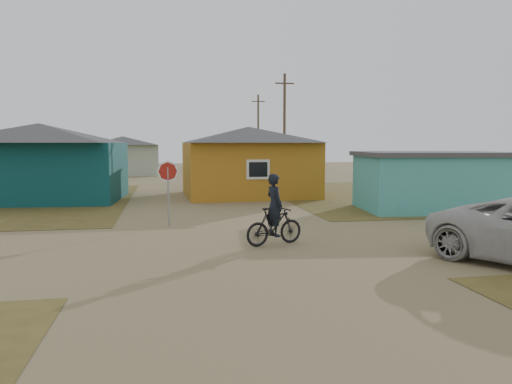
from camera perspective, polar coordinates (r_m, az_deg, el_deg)
The scene contains 12 objects.
ground at distance 14.35m, azimuth -1.64°, elevation -6.41°, with size 120.00×120.00×0.00m, color olive.
grass_ne at distance 31.47m, azimuth 20.58°, elevation -0.17°, with size 20.00×18.00×0.00m, color brown.
house_teal at distance 28.13m, azimuth -23.43°, elevation 3.27°, with size 8.93×7.08×4.00m.
house_yellow at distance 28.27m, azimuth -0.88°, elevation 3.64°, with size 7.72×6.76×3.90m.
shed_turquoise at distance 23.50m, azimuth 19.36°, elevation 1.22°, with size 6.71×4.93×2.60m.
house_pale_west at distance 48.05m, azimuth -14.93°, elevation 4.10°, with size 7.04×6.15×3.60m.
house_beige_east at distance 55.23m, azimuth 2.43°, elevation 4.46°, with size 6.95×6.05×3.60m.
house_pale_north at distance 61.06m, azimuth -21.53°, elevation 4.09°, with size 6.28×5.81×3.40m.
utility_pole_near at distance 36.91m, azimuth 3.27°, elevation 7.41°, with size 1.40×0.20×8.00m.
utility_pole_far at distance 52.77m, azimuth 0.25°, elevation 6.89°, with size 1.40×0.20×8.00m.
stop_sign at distance 18.06m, azimuth -10.03°, elevation 1.60°, with size 0.75×0.26×2.37m.
cyclist at distance 14.63m, azimuth 2.11°, elevation -3.12°, with size 1.93×1.10×2.10m.
Camera 1 is at (-2.09, -13.88, 3.00)m, focal length 35.00 mm.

